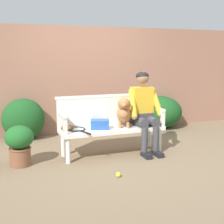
# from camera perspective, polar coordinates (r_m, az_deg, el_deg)

# --- Properties ---
(ground_plane) EXTENTS (40.00, 40.00, 0.00)m
(ground_plane) POSITION_cam_1_polar(r_m,az_deg,el_deg) (5.07, -0.00, -7.72)
(ground_plane) COLOR #7A664C
(brick_garden_fence) EXTENTS (8.00, 0.30, 2.15)m
(brick_garden_fence) POSITION_cam_1_polar(r_m,az_deg,el_deg) (6.52, -5.34, 5.89)
(brick_garden_fence) COLOR #936651
(brick_garden_fence) RESTS_ON ground
(hedge_bush_far_right) EXTENTS (0.96, 0.85, 0.70)m
(hedge_bush_far_right) POSITION_cam_1_polar(r_m,az_deg,el_deg) (6.88, 8.82, -0.03)
(hedge_bush_far_right) COLOR #194C1E
(hedge_bush_far_right) RESTS_ON ground
(hedge_bush_mid_left) EXTENTS (0.79, 0.61, 0.78)m
(hedge_bush_mid_left) POSITION_cam_1_polar(r_m,az_deg,el_deg) (6.08, -15.91, -1.28)
(hedge_bush_mid_left) COLOR #194C1E
(hedge_bush_mid_left) RESTS_ON ground
(garden_bench) EXTENTS (1.67, 0.48, 0.44)m
(garden_bench) POSITION_cam_1_polar(r_m,az_deg,el_deg) (4.97, -0.00, -3.51)
(garden_bench) COLOR white
(garden_bench) RESTS_ON ground
(bench_backrest) EXTENTS (1.71, 0.06, 0.50)m
(bench_backrest) POSITION_cam_1_polar(r_m,az_deg,el_deg) (5.10, -0.82, 0.44)
(bench_backrest) COLOR white
(bench_backrest) RESTS_ON garden_bench
(bench_armrest_left_end) EXTENTS (0.06, 0.48, 0.28)m
(bench_armrest_left_end) POSITION_cam_1_polar(r_m,az_deg,el_deg) (4.62, -8.92, -1.39)
(bench_armrest_left_end) COLOR white
(bench_armrest_left_end) RESTS_ON garden_bench
(bench_armrest_right_end) EXTENTS (0.06, 0.48, 0.28)m
(bench_armrest_right_end) POSITION_cam_1_polar(r_m,az_deg,el_deg) (5.16, 8.64, -0.16)
(bench_armrest_right_end) COLOR white
(bench_armrest_right_end) RESTS_ON garden_bench
(person_seated) EXTENTS (0.56, 0.64, 1.31)m
(person_seated) POSITION_cam_1_polar(r_m,az_deg,el_deg) (5.10, 5.82, 0.62)
(person_seated) COLOR black
(person_seated) RESTS_ON ground
(dog_on_bench) EXTENTS (0.35, 0.48, 0.49)m
(dog_on_bench) POSITION_cam_1_polar(r_m,az_deg,el_deg) (4.93, 2.23, -0.02)
(dog_on_bench) COLOR #AD7042
(dog_on_bench) RESTS_ON garden_bench
(tennis_racket) EXTENTS (0.36, 0.58, 0.03)m
(tennis_racket) POSITION_cam_1_polar(r_m,az_deg,el_deg) (4.81, -6.41, -3.19)
(tennis_racket) COLOR black
(tennis_racket) RESTS_ON garden_bench
(baseball_glove) EXTENTS (0.26, 0.23, 0.09)m
(baseball_glove) POSITION_cam_1_polar(r_m,az_deg,el_deg) (4.79, -8.16, -2.87)
(baseball_glove) COLOR brown
(baseball_glove) RESTS_ON garden_bench
(sports_bag) EXTENTS (0.33, 0.27, 0.14)m
(sports_bag) POSITION_cam_1_polar(r_m,az_deg,el_deg) (4.86, -2.23, -2.28)
(sports_bag) COLOR #2856A3
(sports_bag) RESTS_ON garden_bench
(tennis_ball) EXTENTS (0.07, 0.07, 0.07)m
(tennis_ball) POSITION_cam_1_polar(r_m,az_deg,el_deg) (4.16, 1.16, -11.39)
(tennis_ball) COLOR #CCDB33
(tennis_ball) RESTS_ON ground
(potted_plant) EXTENTS (0.41, 0.41, 0.59)m
(potted_plant) POSITION_cam_1_polar(r_m,az_deg,el_deg) (4.67, -16.57, -5.48)
(potted_plant) COLOR brown
(potted_plant) RESTS_ON ground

